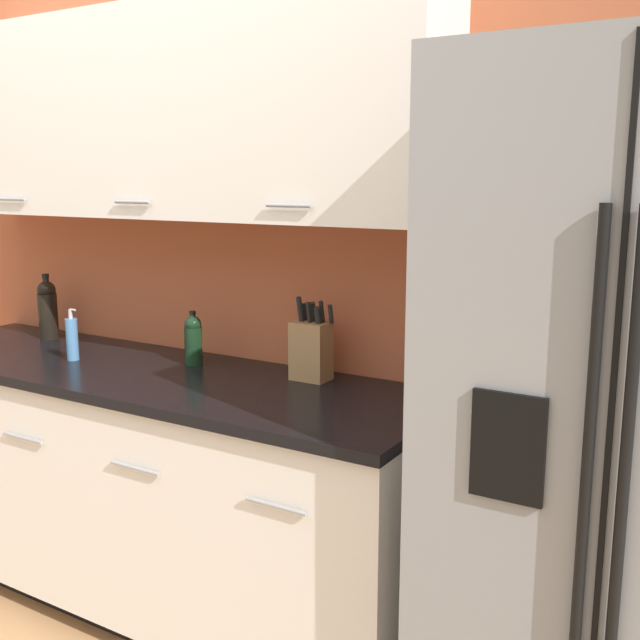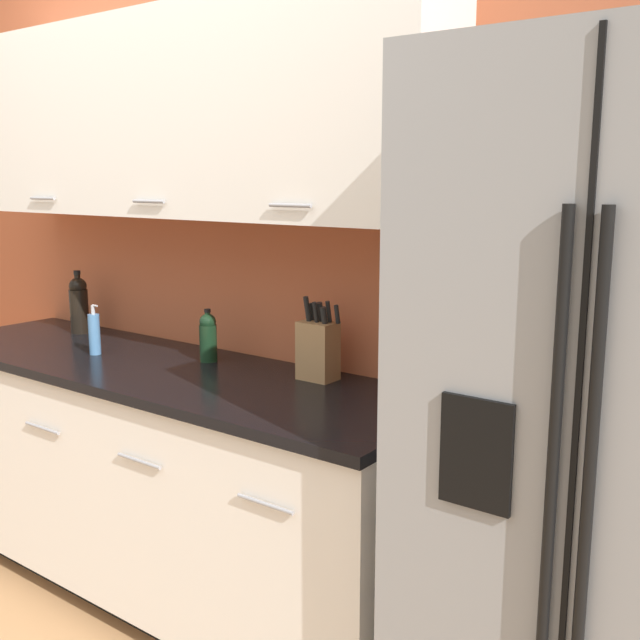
% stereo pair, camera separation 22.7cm
% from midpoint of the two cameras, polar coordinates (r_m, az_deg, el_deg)
% --- Properties ---
extents(wall_back, '(10.00, 0.39, 2.60)m').
position_cam_midpoint_polar(wall_back, '(2.94, -12.24, 7.50)').
color(wall_back, '#BC5B38').
rests_on(wall_back, ground_plane).
extents(counter_unit, '(2.24, 0.64, 0.92)m').
position_cam_midpoint_polar(counter_unit, '(2.94, -15.16, -12.19)').
color(counter_unit, black).
rests_on(counter_unit, ground_plane).
extents(refrigerator, '(0.89, 0.74, 1.88)m').
position_cam_midpoint_polar(refrigerator, '(1.94, 19.68, -9.65)').
color(refrigerator, gray).
rests_on(refrigerator, ground_plane).
extents(knife_block, '(0.14, 0.09, 0.29)m').
position_cam_midpoint_polar(knife_block, '(2.52, -3.26, -2.24)').
color(knife_block, '#A87A4C').
rests_on(knife_block, counter_unit).
extents(wine_bottle, '(0.08, 0.08, 0.28)m').
position_cam_midpoint_polar(wine_bottle, '(3.41, -21.86, 0.82)').
color(wine_bottle, black).
rests_on(wine_bottle, counter_unit).
extents(soap_dispenser, '(0.05, 0.04, 0.20)m').
position_cam_midpoint_polar(soap_dispenser, '(2.98, -20.47, -1.36)').
color(soap_dispenser, '#4C7FB2').
rests_on(soap_dispenser, counter_unit).
extents(oil_bottle, '(0.07, 0.07, 0.20)m').
position_cam_midpoint_polar(oil_bottle, '(2.79, -11.94, -1.44)').
color(oil_bottle, black).
rests_on(oil_bottle, counter_unit).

